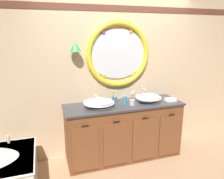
{
  "coord_description": "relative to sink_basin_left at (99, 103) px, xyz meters",
  "views": [
    {
      "loc": [
        -1.17,
        -2.71,
        1.96
      ],
      "look_at": [
        -0.2,
        0.25,
        1.15
      ],
      "focal_mm": 34.91,
      "sensor_mm": 36.0,
      "label": 1
    }
  ],
  "objects": [
    {
      "name": "sink_basin_left",
      "position": [
        0.0,
        0.0,
        0.0
      ],
      "size": [
        0.46,
        0.46,
        0.13
      ],
      "color": "white",
      "rests_on": "vanity_counter"
    },
    {
      "name": "folded_hand_towel",
      "position": [
        1.17,
        -0.07,
        -0.04
      ],
      "size": [
        0.17,
        0.12,
        0.05
      ],
      "color": "white",
      "rests_on": "vanity_counter"
    },
    {
      "name": "back_wall_assembly",
      "position": [
        0.4,
        0.34,
        0.36
      ],
      "size": [
        6.4,
        0.26,
        2.6
      ],
      "color": "#D6B78E",
      "rests_on": "ground_plane"
    },
    {
      "name": "faucet_set_right",
      "position": [
        0.81,
        0.23,
        -0.0
      ],
      "size": [
        0.22,
        0.13,
        0.18
      ],
      "color": "silver",
      "rests_on": "vanity_counter"
    },
    {
      "name": "vanity_counter",
      "position": [
        0.41,
        0.03,
        -0.52
      ],
      "size": [
        1.84,
        0.6,
        0.9
      ],
      "color": "brown",
      "rests_on": "ground_plane"
    },
    {
      "name": "toothbrush_holder_left",
      "position": [
        0.3,
        0.16,
        -0.02
      ],
      "size": [
        0.08,
        0.08,
        0.2
      ],
      "color": "slate",
      "rests_on": "vanity_counter"
    },
    {
      "name": "soap_dispenser",
      "position": [
        0.41,
        -0.01,
        0.0
      ],
      "size": [
        0.06,
        0.07,
        0.16
      ],
      "color": "#388EBC",
      "rests_on": "vanity_counter"
    },
    {
      "name": "ground_plane",
      "position": [
        0.41,
        -0.24,
        -0.97
      ],
      "size": [
        14.0,
        14.0,
        0.0
      ],
      "primitive_type": "plane",
      "color": "tan"
    },
    {
      "name": "toothbrush_holder_right",
      "position": [
        0.5,
        -0.06,
        -0.02
      ],
      "size": [
        0.09,
        0.09,
        0.22
      ],
      "color": "silver",
      "rests_on": "vanity_counter"
    },
    {
      "name": "sink_basin_right",
      "position": [
        0.81,
        0.0,
        0.0
      ],
      "size": [
        0.41,
        0.41,
        0.14
      ],
      "color": "white",
      "rests_on": "vanity_counter"
    },
    {
      "name": "faucet_set_left",
      "position": [
        -0.0,
        0.22,
        -0.01
      ],
      "size": [
        0.2,
        0.15,
        0.14
      ],
      "color": "silver",
      "rests_on": "vanity_counter"
    }
  ]
}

